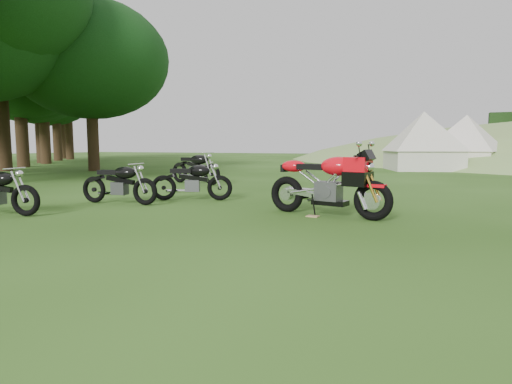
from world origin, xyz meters
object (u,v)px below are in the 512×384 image
at_px(vintage_moto_b, 119,182).
at_px(tent_left, 423,143).
at_px(vintage_moto_d, 195,167).
at_px(tent_mid, 466,143).
at_px(sport_motorcycle, 328,179).
at_px(plywood_board, 313,216).
at_px(vintage_moto_c, 192,180).

distance_m(vintage_moto_b, tent_left, 17.55).
relative_size(vintage_moto_b, tent_left, 0.56).
relative_size(vintage_moto_d, tent_mid, 0.67).
xyz_separation_m(sport_motorcycle, vintage_moto_d, (-5.68, 4.62, -0.12)).
bearing_deg(vintage_moto_b, tent_mid, 62.36).
distance_m(sport_motorcycle, vintage_moto_d, 7.32).
height_order(vintage_moto_d, tent_left, tent_left).
relative_size(plywood_board, vintage_moto_b, 0.12).
bearing_deg(tent_mid, vintage_moto_c, -92.78).
relative_size(vintage_moto_c, vintage_moto_d, 0.85).
distance_m(sport_motorcycle, tent_mid, 18.62).
bearing_deg(tent_left, vintage_moto_d, -138.52).
distance_m(sport_motorcycle, vintage_moto_b, 4.61).
distance_m(vintage_moto_b, tent_mid, 20.16).
xyz_separation_m(vintage_moto_b, tent_left, (5.50, 16.64, 0.95)).
bearing_deg(sport_motorcycle, vintage_moto_b, -165.19).
xyz_separation_m(plywood_board, tent_mid, (3.21, 18.56, 1.40)).
bearing_deg(vintage_moto_c, tent_mid, 46.86).
bearing_deg(sport_motorcycle, vintage_moto_d, 152.08).
height_order(plywood_board, tent_mid, tent_mid).
bearing_deg(tent_mid, vintage_moto_d, -104.75).
distance_m(plywood_board, vintage_moto_d, 7.31).
bearing_deg(tent_left, sport_motorcycle, -112.37).
bearing_deg(sport_motorcycle, tent_mid, 91.97).
distance_m(vintage_moto_c, tent_mid, 18.66).
bearing_deg(sport_motorcycle, plywood_board, -126.87).
relative_size(sport_motorcycle, plywood_board, 10.60).
xyz_separation_m(vintage_moto_c, vintage_moto_d, (-2.21, 3.74, 0.09)).
bearing_deg(plywood_board, vintage_moto_b, -178.74).
bearing_deg(vintage_moto_d, vintage_moto_b, -62.50).
bearing_deg(vintage_moto_c, vintage_moto_d, 97.77).
height_order(vintage_moto_c, vintage_moto_d, vintage_moto_d).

